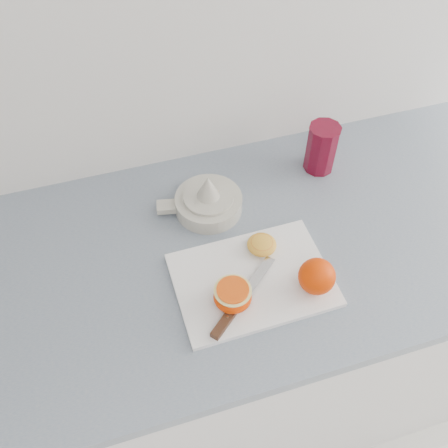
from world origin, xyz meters
The scene contains 8 objects.
counter centered at (0.23, 1.70, 0.45)m, with size 2.46×0.64×0.89m.
cutting_board centered at (0.18, 1.60, 0.90)m, with size 0.31×0.22×0.01m, color white.
whole_orange centered at (0.29, 1.55, 0.94)m, with size 0.07×0.07×0.07m.
half_orange centered at (0.12, 1.56, 0.92)m, with size 0.07×0.07×0.05m.
squeezed_shell centered at (0.22, 1.67, 0.92)m, with size 0.06×0.06×0.03m.
paring_knife centered at (0.12, 1.54, 0.91)m, with size 0.18×0.15×0.01m.
citrus_juicer centered at (0.15, 1.82, 0.92)m, with size 0.19×0.15×0.10m.
red_tumbler centered at (0.44, 1.87, 0.95)m, with size 0.08×0.08×0.12m.
Camera 1 is at (-0.04, 1.09, 1.75)m, focal length 40.00 mm.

